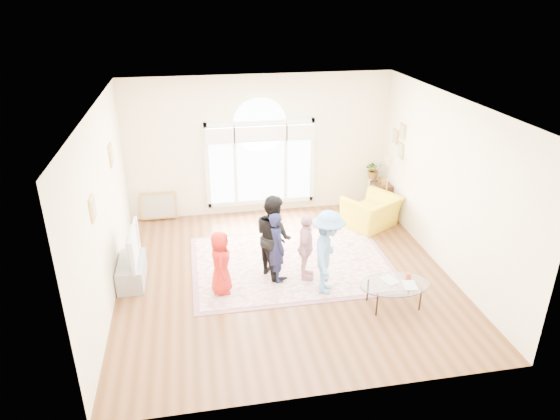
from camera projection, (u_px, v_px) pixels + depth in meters
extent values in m
plane|color=#532F16|center=(284.00, 276.00, 9.25)|extent=(6.00, 6.00, 0.00)
plane|color=beige|center=(260.00, 146.00, 11.29)|extent=(6.00, 0.00, 6.00)
plane|color=beige|center=(332.00, 292.00, 5.91)|extent=(6.00, 0.00, 6.00)
plane|color=beige|center=(104.00, 209.00, 8.11)|extent=(0.00, 6.00, 6.00)
plane|color=beige|center=(446.00, 185.00, 9.09)|extent=(0.00, 6.00, 6.00)
plane|color=white|center=(285.00, 103.00, 7.94)|extent=(6.00, 6.00, 0.00)
cube|color=white|center=(261.00, 201.00, 11.81)|extent=(2.50, 0.08, 0.10)
cube|color=white|center=(260.00, 123.00, 11.03)|extent=(2.50, 0.08, 0.10)
cube|color=white|center=(207.00, 166.00, 11.22)|extent=(0.10, 0.08, 2.00)
cube|color=white|center=(312.00, 160.00, 11.62)|extent=(0.10, 0.08, 2.00)
cube|color=#C6E2FF|center=(221.00, 166.00, 11.27)|extent=(0.55, 0.02, 1.80)
cube|color=#C6E2FF|center=(299.00, 161.00, 11.57)|extent=(0.55, 0.02, 1.80)
cube|color=#C6E2FF|center=(261.00, 163.00, 11.42)|extent=(1.10, 0.02, 1.80)
cylinder|color=#C6E2FF|center=(260.00, 125.00, 11.05)|extent=(1.20, 0.02, 1.20)
cube|color=white|center=(235.00, 165.00, 11.31)|extent=(0.07, 0.04, 1.80)
cube|color=white|center=(286.00, 162.00, 11.51)|extent=(0.07, 0.04, 1.80)
cube|color=white|center=(220.00, 136.00, 10.91)|extent=(0.65, 0.12, 0.35)
cube|color=white|center=(261.00, 134.00, 11.05)|extent=(1.20, 0.12, 0.35)
cube|color=white|center=(300.00, 132.00, 11.20)|extent=(0.65, 0.12, 0.35)
cube|color=tan|center=(111.00, 155.00, 9.07)|extent=(0.03, 0.34, 0.40)
cube|color=#ADA38E|center=(112.00, 155.00, 9.08)|extent=(0.01, 0.28, 0.34)
cube|color=tan|center=(93.00, 208.00, 7.14)|extent=(0.03, 0.30, 0.36)
cube|color=#ADA38E|center=(94.00, 208.00, 7.14)|extent=(0.01, 0.24, 0.30)
cube|color=tan|center=(403.00, 131.00, 10.74)|extent=(0.03, 0.28, 0.34)
cube|color=#ADA38E|center=(402.00, 131.00, 10.74)|extent=(0.01, 0.22, 0.28)
cube|color=tan|center=(401.00, 150.00, 10.92)|extent=(0.03, 0.28, 0.34)
cube|color=#ADA38E|center=(400.00, 151.00, 10.91)|extent=(0.01, 0.22, 0.28)
cube|color=tan|center=(396.00, 136.00, 11.14)|extent=(0.03, 0.26, 0.32)
cube|color=#ADA38E|center=(395.00, 136.00, 11.14)|extent=(0.01, 0.20, 0.26)
cube|color=beige|center=(291.00, 263.00, 9.65)|extent=(3.60, 2.60, 0.02)
cube|color=#8E5A68|center=(291.00, 263.00, 9.65)|extent=(3.80, 2.80, 0.01)
cube|color=gray|center=(132.00, 271.00, 8.99)|extent=(0.45, 1.00, 0.42)
imported|color=black|center=(128.00, 246.00, 8.77)|extent=(0.14, 1.09, 0.63)
cube|color=#5E98DC|center=(133.00, 245.00, 8.79)|extent=(0.02, 0.89, 0.51)
ellipsoid|color=silver|center=(395.00, 284.00, 8.23)|extent=(1.19, 0.76, 0.02)
cylinder|color=black|center=(409.00, 286.00, 8.57)|extent=(0.03, 0.03, 0.40)
cylinder|color=black|center=(368.00, 290.00, 8.44)|extent=(0.03, 0.03, 0.40)
cylinder|color=black|center=(420.00, 300.00, 8.19)|extent=(0.03, 0.03, 0.40)
cylinder|color=black|center=(377.00, 305.00, 8.06)|extent=(0.03, 0.03, 0.40)
imported|color=#B2A58C|center=(384.00, 282.00, 8.24)|extent=(0.30, 0.35, 0.03)
imported|color=#B2A58C|center=(403.00, 285.00, 8.16)|extent=(0.26, 0.32, 0.02)
cylinder|color=#CC4B22|center=(408.00, 276.00, 8.34)|extent=(0.07, 0.07, 0.12)
imported|color=yellow|center=(371.00, 212.00, 11.01)|extent=(1.43, 1.38, 0.71)
cube|color=black|center=(381.00, 197.00, 11.77)|extent=(0.40, 0.50, 0.70)
cylinder|color=black|center=(384.00, 220.00, 11.43)|extent=(0.20, 0.20, 0.02)
cylinder|color=#AE833E|center=(386.00, 193.00, 11.16)|extent=(0.02, 0.02, 1.35)
cone|color=#CCB284|center=(389.00, 162.00, 10.86)|extent=(0.30, 0.30, 0.22)
cylinder|color=white|center=(372.00, 192.00, 12.08)|extent=(0.20, 0.20, 0.70)
imported|color=#33722D|center=(374.00, 169.00, 11.85)|extent=(0.46, 0.41, 0.46)
cube|color=tan|center=(160.00, 220.00, 11.47)|extent=(0.80, 0.14, 0.62)
imported|color=red|center=(221.00, 263.00, 8.52)|extent=(0.42, 0.59, 1.15)
imported|color=#151839|center=(277.00, 247.00, 8.85)|extent=(0.41, 0.54, 1.32)
imported|color=black|center=(273.00, 236.00, 8.98)|extent=(0.82, 0.92, 1.56)
imported|color=#E8A3AB|center=(306.00, 247.00, 8.90)|extent=(0.50, 0.79, 1.25)
imported|color=#6399D7|center=(328.00, 253.00, 8.46)|extent=(0.87, 1.11, 1.51)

